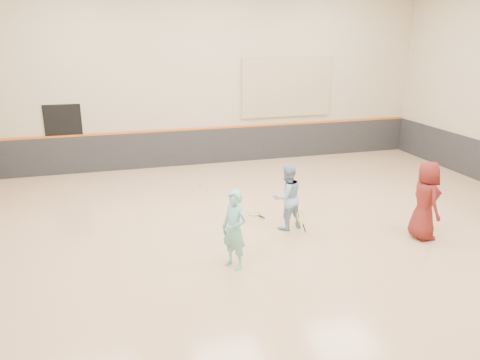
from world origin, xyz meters
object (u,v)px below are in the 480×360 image
object	(u,v)px
young_man	(425,200)
girl	(234,229)
instructor	(287,197)
spare_racket	(254,213)

from	to	relation	value
young_man	girl	bearing A→B (deg)	98.91
girl	instructor	xyz separation A→B (m)	(1.62, 1.45, -0.01)
spare_racket	girl	bearing A→B (deg)	-115.60
young_man	spare_racket	xyz separation A→B (m)	(-3.10, 2.30, -0.82)
girl	young_man	distance (m)	4.29
spare_racket	instructor	bearing A→B (deg)	-66.38
instructor	spare_racket	size ratio (longest dim) A/B	2.14
instructor	young_man	world-z (taller)	young_man
girl	spare_racket	xyz separation A→B (m)	(1.18, 2.46, -0.73)
instructor	young_man	xyz separation A→B (m)	(2.66, -1.28, 0.10)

